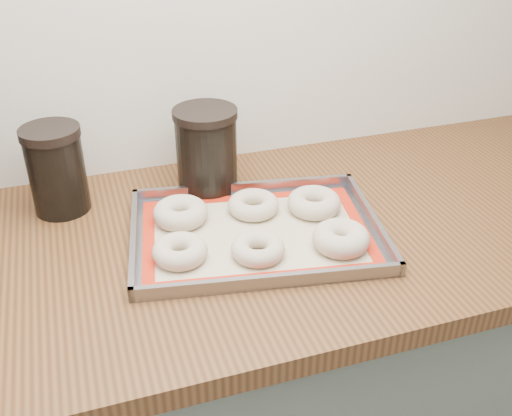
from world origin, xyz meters
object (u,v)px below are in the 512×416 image
object	(u,v)px
bagel_front_mid	(258,249)
bagel_back_mid	(253,205)
canister_mid	(57,169)
bagel_front_left	(180,251)
bagel_back_left	(181,213)
bagel_back_right	(314,203)
bagel_front_right	(341,238)
baking_tray	(256,232)
canister_right	(207,150)

from	to	relation	value
bagel_front_mid	bagel_back_mid	xyz separation A→B (m)	(0.04, 0.15, 0.00)
bagel_back_mid	canister_mid	xyz separation A→B (m)	(-0.36, 0.14, 0.07)
bagel_back_mid	bagel_front_left	bearing A→B (deg)	-146.79
bagel_back_left	bagel_back_right	world-z (taller)	bagel_back_left
bagel_back_left	bagel_back_mid	xyz separation A→B (m)	(0.14, -0.01, -0.00)
bagel_front_right	canister_mid	xyz separation A→B (m)	(-0.47, 0.31, 0.06)
baking_tray	bagel_front_mid	xyz separation A→B (m)	(-0.02, -0.07, 0.01)
bagel_front_right	bagel_back_mid	xyz separation A→B (m)	(-0.11, 0.17, -0.00)
baking_tray	bagel_back_right	distance (m)	0.14
baking_tray	bagel_front_left	distance (m)	0.16
bagel_front_mid	canister_mid	world-z (taller)	canister_mid
baking_tray	canister_mid	bearing A→B (deg)	147.54
bagel_front_right	canister_right	size ratio (longest dim) A/B	0.58
bagel_back_right	bagel_back_left	bearing A→B (deg)	170.40
canister_mid	canister_right	distance (m)	0.30
baking_tray	bagel_front_right	bearing A→B (deg)	-35.64
bagel_front_right	bagel_back_left	bearing A→B (deg)	144.94
bagel_back_mid	bagel_front_mid	bearing A→B (deg)	-104.99
bagel_front_mid	canister_right	xyz separation A→B (m)	(-0.02, 0.28, 0.07)
bagel_back_mid	canister_right	bearing A→B (deg)	113.53
bagel_front_left	bagel_back_left	distance (m)	0.13
canister_mid	canister_right	bearing A→B (deg)	-1.23
bagel_back_left	canister_mid	distance (m)	0.26
bagel_front_mid	bagel_front_left	bearing A→B (deg)	165.73
baking_tray	bagel_back_mid	xyz separation A→B (m)	(0.02, 0.07, 0.01)
bagel_back_left	bagel_front_mid	bearing A→B (deg)	-56.24
bagel_back_mid	bagel_back_right	world-z (taller)	bagel_back_right
bagel_front_left	bagel_front_right	bearing A→B (deg)	-11.11
bagel_front_mid	bagel_front_right	bearing A→B (deg)	-8.25
bagel_front_left	bagel_back_left	size ratio (longest dim) A/B	0.92
bagel_back_right	canister_mid	size ratio (longest dim) A/B	0.60
bagel_back_left	canister_mid	size ratio (longest dim) A/B	0.60
bagel_back_right	bagel_front_left	bearing A→B (deg)	-164.57
bagel_back_mid	canister_right	distance (m)	0.16
bagel_front_right	canister_right	xyz separation A→B (m)	(-0.17, 0.30, 0.06)
bagel_front_mid	bagel_back_right	size ratio (longest dim) A/B	0.90
bagel_back_mid	canister_mid	size ratio (longest dim) A/B	0.57
baking_tray	canister_mid	xyz separation A→B (m)	(-0.34, 0.21, 0.08)
canister_right	bagel_front_left	bearing A→B (deg)	-114.67
bagel_back_mid	bagel_back_right	size ratio (longest dim) A/B	0.95
baking_tray	canister_right	world-z (taller)	canister_right
bagel_front_mid	bagel_front_right	world-z (taller)	bagel_front_right
bagel_back_right	canister_mid	bearing A→B (deg)	159.86
bagel_back_right	canister_mid	world-z (taller)	canister_mid
bagel_front_mid	canister_right	size ratio (longest dim) A/B	0.54
bagel_front_right	bagel_back_mid	world-z (taller)	bagel_front_right
baking_tray	canister_mid	world-z (taller)	canister_mid
bagel_front_mid	canister_mid	xyz separation A→B (m)	(-0.32, 0.29, 0.07)
bagel_back_mid	canister_right	world-z (taller)	canister_right
baking_tray	canister_right	xyz separation A→B (m)	(-0.04, 0.21, 0.08)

